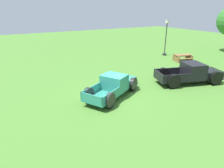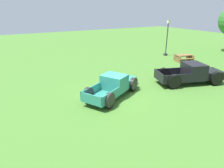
# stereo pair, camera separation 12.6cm
# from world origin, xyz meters

# --- Properties ---
(ground_plane) EXTENTS (80.00, 80.00, 0.00)m
(ground_plane) POSITION_xyz_m (0.00, 0.00, 0.00)
(ground_plane) COLOR #477A2D
(pickup_truck_foreground) EXTENTS (3.77, 4.98, 1.46)m
(pickup_truck_foreground) POSITION_xyz_m (-0.12, 0.13, 0.70)
(pickup_truck_foreground) COLOR #2D8475
(pickup_truck_foreground) RESTS_ON ground_plane
(pickup_truck_behind_left) EXTENTS (3.42, 5.62, 1.62)m
(pickup_truck_behind_left) POSITION_xyz_m (0.91, 6.78, 0.77)
(pickup_truck_behind_left) COLOR black
(pickup_truck_behind_left) RESTS_ON ground_plane
(lamp_post_far) EXTENTS (0.36, 0.36, 4.36)m
(lamp_post_far) POSITION_xyz_m (-7.61, 11.82, 2.28)
(lamp_post_far) COLOR #2D2D33
(lamp_post_far) RESTS_ON ground_plane
(picnic_table) EXTENTS (1.93, 2.15, 0.78)m
(picnic_table) POSITION_xyz_m (-4.32, 11.43, 0.49)
(picnic_table) COLOR olive
(picnic_table) RESTS_ON ground_plane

